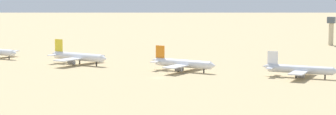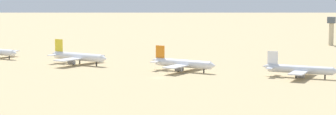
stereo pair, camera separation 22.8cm
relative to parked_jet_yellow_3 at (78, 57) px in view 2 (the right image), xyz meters
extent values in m
plane|color=tan|center=(55.01, -23.68, -3.93)|extent=(4000.00, 4000.00, 0.00)
cone|color=white|center=(-41.02, 2.48, -0.35)|extent=(2.97, 3.56, 3.24)
cylinder|color=slate|center=(-53.18, 10.59, -2.05)|extent=(3.30, 2.27, 1.88)
cylinder|color=black|center=(-45.45, 3.08, -2.99)|extent=(0.60, 0.60, 1.88)
cylinder|color=white|center=(0.36, -0.06, 0.04)|extent=(30.43, 8.38, 3.78)
cone|color=white|center=(16.59, -2.58, 0.04)|extent=(3.35, 3.98, 3.59)
cone|color=white|center=(-15.87, 2.47, 0.60)|extent=(4.23, 3.75, 3.21)
cube|color=yellow|center=(-12.70, 1.98, 4.99)|extent=(4.92, 1.22, 6.14)
cube|color=white|center=(-12.12, 5.71, 0.41)|extent=(3.97, 6.81, 0.34)
cube|color=white|center=(-13.28, -1.76, 0.41)|extent=(3.97, 6.81, 0.34)
cube|color=white|center=(1.29, -0.20, -0.53)|extent=(10.99, 30.84, 0.53)
cylinder|color=slate|center=(3.31, 6.65, -1.85)|extent=(3.68, 2.57, 2.08)
cylinder|color=slate|center=(1.14, -7.34, -1.85)|extent=(3.68, 2.57, 2.08)
cylinder|color=black|center=(11.70, -1.82, -2.89)|extent=(0.66, 0.66, 2.08)
cylinder|color=black|center=(-0.69, 2.40, -2.89)|extent=(0.66, 0.66, 2.08)
cylinder|color=black|center=(-1.39, -2.08, -2.89)|extent=(0.66, 0.66, 2.08)
cylinder|color=white|center=(56.84, -1.18, -0.24)|extent=(28.32, 7.13, 3.51)
cone|color=white|center=(71.99, -3.16, -0.24)|extent=(3.05, 3.65, 3.34)
cone|color=white|center=(41.69, 0.80, 0.29)|extent=(3.87, 3.42, 2.99)
cube|color=orange|center=(44.65, 0.42, 4.37)|extent=(4.59, 1.03, 5.71)
cube|color=white|center=(45.10, 3.90, 0.11)|extent=(3.56, 6.29, 0.32)
cube|color=white|center=(44.19, -3.07, 0.11)|extent=(3.56, 6.29, 0.32)
cube|color=white|center=(57.71, -1.29, -0.77)|extent=(9.57, 28.64, 0.49)
cylinder|color=slate|center=(59.44, 5.12, -2.00)|extent=(3.39, 2.33, 1.93)
cylinder|color=slate|center=(57.73, -7.94, -2.00)|extent=(3.39, 2.33, 1.93)
cylinder|color=black|center=(67.43, -2.57, -2.96)|extent=(0.61, 0.61, 1.93)
cylinder|color=black|center=(55.81, 1.08, -2.96)|extent=(0.61, 0.61, 1.93)
cylinder|color=black|center=(55.26, -3.10, -2.96)|extent=(0.61, 0.61, 1.93)
cylinder|color=silver|center=(108.78, 1.73, -0.40)|extent=(26.92, 3.38, 3.37)
cone|color=silver|center=(123.41, 1.73, -0.40)|extent=(2.53, 3.20, 3.20)
cone|color=silver|center=(94.14, 1.74, 0.11)|extent=(3.37, 2.86, 2.86)
cube|color=white|center=(97.00, 1.74, 4.02)|extent=(4.37, 0.42, 5.47)
cube|color=silver|center=(97.00, 5.10, -0.06)|extent=(2.69, 5.72, 0.30)
cube|color=silver|center=(97.00, -1.63, -0.06)|extent=(2.69, 5.72, 0.30)
cube|color=silver|center=(109.62, 1.73, -0.90)|extent=(5.73, 26.92, 0.47)
cylinder|color=slate|center=(110.46, 8.04, -2.08)|extent=(3.03, 1.85, 1.85)
cylinder|color=slate|center=(110.46, -4.58, -2.08)|extent=(3.03, 1.85, 1.85)
cylinder|color=black|center=(119.01, 1.73, -3.00)|extent=(0.59, 0.59, 1.85)
cylinder|color=black|center=(107.52, 3.75, -3.00)|extent=(0.59, 0.59, 1.85)
cylinder|color=black|center=(107.51, -0.28, -3.00)|extent=(0.59, 0.59, 1.85)
cylinder|color=#C6B793|center=(94.52, 159.39, 3.48)|extent=(3.20, 3.20, 14.82)
cube|color=#4C5660|center=(94.52, 159.39, 12.98)|extent=(5.20, 5.20, 4.18)
camera|label=1|loc=(161.55, -241.33, 31.84)|focal=62.94mm
camera|label=2|loc=(161.75, -241.24, 31.84)|focal=62.94mm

